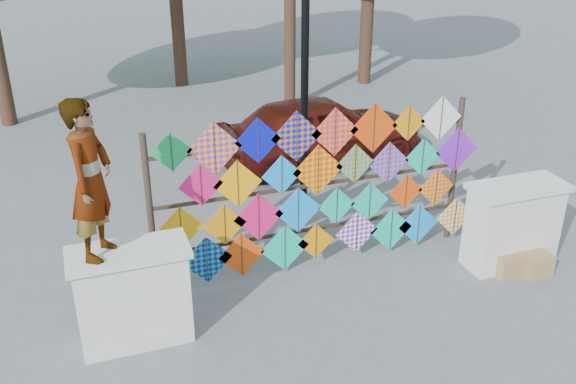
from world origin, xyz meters
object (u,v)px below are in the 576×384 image
(vendor_woman, at_px, (91,180))
(sedan, at_px, (321,130))
(lamppost, at_px, (305,63))
(kite_rack, at_px, (321,188))

(vendor_woman, relative_size, sedan, 0.44)
(vendor_woman, bearing_deg, lamppost, -27.78)
(kite_rack, bearing_deg, lamppost, 80.27)
(kite_rack, distance_m, vendor_woman, 3.36)
(kite_rack, height_order, vendor_woman, vendor_woman)
(kite_rack, height_order, lamppost, lamppost)
(vendor_woman, relative_size, lamppost, 0.41)
(kite_rack, bearing_deg, vendor_woman, -163.24)
(vendor_woman, distance_m, sedan, 6.56)
(kite_rack, relative_size, vendor_woman, 2.71)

